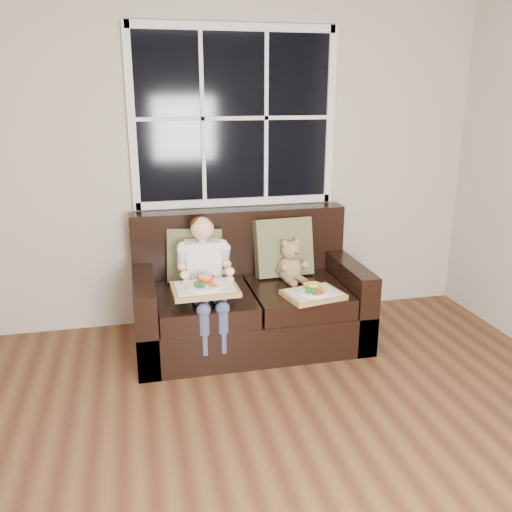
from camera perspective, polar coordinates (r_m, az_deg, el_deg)
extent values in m
cube|color=#B8AA99|center=(4.33, -5.47, 10.26)|extent=(4.50, 0.02, 2.70)
cube|color=black|center=(4.33, -2.29, 14.30)|extent=(1.50, 0.02, 1.25)
cube|color=silver|center=(4.39, -2.16, 5.73)|extent=(1.58, 0.04, 0.06)
cube|color=silver|center=(4.33, -2.37, 22.98)|extent=(1.58, 0.04, 0.06)
cube|color=silver|center=(4.24, -12.99, 13.83)|extent=(0.06, 0.04, 1.37)
cube|color=silver|center=(4.52, 7.81, 14.29)|extent=(0.06, 0.04, 1.37)
cube|color=silver|center=(4.31, -2.26, 14.29)|extent=(1.50, 0.03, 0.03)
cube|color=black|center=(4.17, -0.67, -7.14)|extent=(1.70, 0.90, 0.30)
cube|color=black|center=(4.03, -11.57, -6.07)|extent=(0.15, 0.90, 0.60)
cube|color=black|center=(4.33, 9.43, -4.29)|extent=(0.15, 0.90, 0.60)
cube|color=black|center=(4.35, -1.76, 0.66)|extent=(1.70, 0.18, 0.66)
cube|color=black|center=(3.95, -5.42, -5.07)|extent=(0.68, 0.72, 0.15)
cube|color=black|center=(4.09, 4.37, -4.25)|extent=(0.68, 0.72, 0.15)
cube|color=#686840|center=(4.14, -6.44, 0.03)|extent=(0.44, 0.28, 0.42)
cube|color=#686840|center=(4.26, 2.90, 0.94)|extent=(0.47, 0.24, 0.47)
cube|color=silver|center=(3.98, -5.58, -0.88)|extent=(0.26, 0.16, 0.35)
sphere|color=#DEB087|center=(3.90, -5.68, 2.92)|extent=(0.17, 0.17, 0.17)
ellipsoid|color=#321D10|center=(3.91, -5.72, 3.32)|extent=(0.17, 0.17, 0.12)
cylinder|color=#353E5D|center=(3.84, -6.08, -3.85)|extent=(0.10, 0.31, 0.10)
cylinder|color=#353E5D|center=(3.86, -4.19, -3.71)|extent=(0.10, 0.31, 0.10)
cylinder|color=#353E5D|center=(3.67, -5.47, -8.08)|extent=(0.09, 0.09, 0.29)
cylinder|color=#353E5D|center=(3.69, -3.49, -7.91)|extent=(0.09, 0.09, 0.29)
cylinder|color=#DEB087|center=(3.85, -7.61, -1.00)|extent=(0.07, 0.31, 0.25)
cylinder|color=#DEB087|center=(3.88, -3.14, -0.70)|extent=(0.07, 0.31, 0.25)
ellipsoid|color=tan|center=(4.19, 3.57, -1.35)|extent=(0.22, 0.20, 0.20)
sphere|color=tan|center=(4.13, 3.66, 0.60)|extent=(0.17, 0.17, 0.14)
sphere|color=tan|center=(4.10, 2.98, 1.38)|extent=(0.05, 0.05, 0.05)
sphere|color=tan|center=(4.13, 4.34, 1.46)|extent=(0.05, 0.05, 0.05)
sphere|color=tan|center=(4.08, 3.88, 0.20)|extent=(0.06, 0.06, 0.06)
sphere|color=black|center=(4.06, 3.98, 0.23)|extent=(0.02, 0.02, 0.02)
cylinder|color=tan|center=(4.09, 3.37, -2.70)|extent=(0.08, 0.12, 0.06)
cylinder|color=tan|center=(4.12, 4.61, -2.60)|extent=(0.08, 0.12, 0.06)
cube|color=#B1854F|center=(3.70, -5.41, -3.52)|extent=(0.45, 0.35, 0.04)
cube|color=silver|center=(3.69, -5.42, -3.20)|extent=(0.40, 0.30, 0.01)
cylinder|color=white|center=(3.68, -5.40, -3.10)|extent=(0.25, 0.25, 0.02)
imported|color=red|center=(3.71, -5.35, -2.45)|extent=(0.13, 0.13, 0.04)
cylinder|color=#EECB82|center=(3.71, -5.35, -2.39)|extent=(0.09, 0.09, 0.02)
ellipsoid|color=#2A601E|center=(3.62, -6.23, -2.96)|extent=(0.05, 0.05, 0.04)
ellipsoid|color=#2A601E|center=(3.61, -5.70, -3.01)|extent=(0.05, 0.05, 0.04)
cylinder|color=orange|center=(3.63, -4.57, -3.06)|extent=(0.05, 0.07, 0.02)
cube|color=#B1854F|center=(3.88, 6.03, -4.07)|extent=(0.45, 0.38, 0.03)
cube|color=silver|center=(3.87, 6.04, -3.80)|extent=(0.39, 0.32, 0.01)
cylinder|color=white|center=(3.86, 6.08, -3.71)|extent=(0.23, 0.23, 0.01)
imported|color=yellow|center=(3.89, 6.03, -3.18)|extent=(0.15, 0.15, 0.03)
cylinder|color=#EECB82|center=(3.89, 6.03, -3.10)|extent=(0.09, 0.09, 0.02)
ellipsoid|color=#2A601E|center=(3.80, 5.54, -3.61)|extent=(0.04, 0.04, 0.04)
ellipsoid|color=#2A601E|center=(3.80, 6.01, -3.65)|extent=(0.04, 0.04, 0.04)
cylinder|color=orange|center=(3.83, 6.90, -3.67)|extent=(0.04, 0.06, 0.02)
cylinder|color=#995432|center=(3.80, 6.39, -3.78)|extent=(0.03, 0.08, 0.02)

